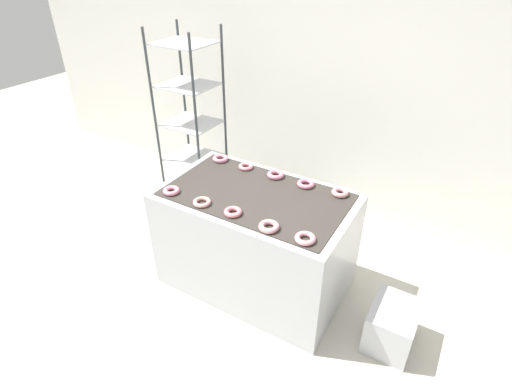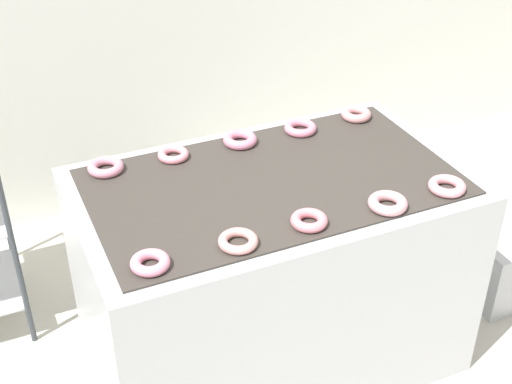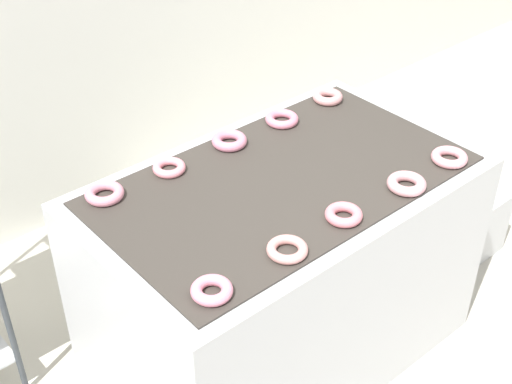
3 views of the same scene
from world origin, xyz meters
name	(u,v)px [view 1 (image 1 of 3)]	position (x,y,z in m)	size (l,w,h in m)	color
ground_plane	(209,338)	(0.00, 0.00, 0.00)	(14.00, 14.00, 0.00)	beige
wall_back	(334,76)	(0.00, 2.12, 1.40)	(8.00, 0.05, 2.80)	silver
fryer_machine	(256,240)	(0.00, 0.68, 0.43)	(1.44, 0.87, 0.87)	#B7BABF
baking_rack_cart	(191,123)	(-1.17, 1.40, 0.94)	(0.53, 0.48, 1.85)	#33383D
glaze_bin	(392,326)	(1.14, 0.64, 0.17)	(0.31, 0.39, 0.33)	#B7BABF
donut_near_leftmost	(171,191)	(-0.56, 0.38, 0.89)	(0.12, 0.12, 0.03)	pink
donut_near_left	(202,202)	(-0.27, 0.38, 0.89)	(0.13, 0.13, 0.03)	#D6938E
donut_near_center	(233,212)	(-0.01, 0.38, 0.89)	(0.12, 0.12, 0.03)	pink
donut_near_right	(269,226)	(0.29, 0.36, 0.89)	(0.14, 0.14, 0.04)	#D6959B
donut_near_rightmost	(305,238)	(0.54, 0.37, 0.89)	(0.13, 0.13, 0.03)	pink
donut_far_leftmost	(220,158)	(-0.54, 1.00, 0.89)	(0.13, 0.13, 0.04)	pink
donut_far_left	(246,167)	(-0.28, 0.99, 0.89)	(0.12, 0.12, 0.03)	pink
donut_far_center	(276,175)	(0.00, 0.99, 0.89)	(0.13, 0.13, 0.04)	pink
donut_far_right	(306,184)	(0.27, 0.98, 0.89)	(0.13, 0.13, 0.03)	pink
donut_far_rightmost	(340,193)	(0.54, 0.99, 0.89)	(0.13, 0.13, 0.04)	#D08E8E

